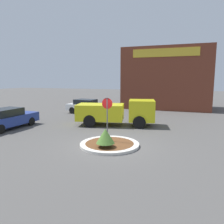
{
  "coord_description": "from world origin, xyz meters",
  "views": [
    {
      "loc": [
        4.04,
        -10.74,
        3.62
      ],
      "look_at": [
        -0.85,
        2.74,
        1.42
      ],
      "focal_mm": 35.0,
      "sensor_mm": 36.0,
      "label": 1
    }
  ],
  "objects": [
    {
      "name": "parked_sedan_white",
      "position": [
        -6.16,
        9.65,
        0.75
      ],
      "size": [
        4.47,
        2.24,
        1.48
      ],
      "rotation": [
        0.0,
        0.0,
        -0.11
      ],
      "color": "silver",
      "rests_on": "ground_plane"
    },
    {
      "name": "utility_truck",
      "position": [
        -1.35,
        5.12,
        1.07
      ],
      "size": [
        6.25,
        3.29,
        2.0
      ],
      "rotation": [
        0.0,
        0.0,
        0.23
      ],
      "color": "gold",
      "rests_on": "ground_plane"
    },
    {
      "name": "storefront_building",
      "position": [
        1.12,
        17.27,
        3.63
      ],
      "size": [
        10.21,
        6.07,
        7.25
      ],
      "color": "brown",
      "rests_on": "ground_plane"
    },
    {
      "name": "stop_sign",
      "position": [
        -0.28,
        0.38,
        1.74
      ],
      "size": [
        0.6,
        0.07,
        2.59
      ],
      "color": "#4C4C51",
      "rests_on": "ground_plane"
    },
    {
      "name": "traffic_island",
      "position": [
        0.0,
        0.0,
        0.07
      ],
      "size": [
        3.22,
        3.22,
        0.15
      ],
      "color": "beige",
      "rests_on": "ground_plane"
    },
    {
      "name": "parked_sedan_blue",
      "position": [
        -8.46,
        1.35,
        0.75
      ],
      "size": [
        1.92,
        4.68,
        1.49
      ],
      "rotation": [
        0.0,
        0.0,
        1.54
      ],
      "color": "navy",
      "rests_on": "ground_plane"
    },
    {
      "name": "island_shrub",
      "position": [
        0.04,
        -0.72,
        0.74
      ],
      "size": [
        0.95,
        0.95,
        0.97
      ],
      "color": "brown",
      "rests_on": "traffic_island"
    },
    {
      "name": "ground_plane",
      "position": [
        0.0,
        0.0,
        0.0
      ],
      "size": [
        120.0,
        120.0,
        0.0
      ],
      "primitive_type": "plane",
      "color": "#514F4C"
    }
  ]
}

